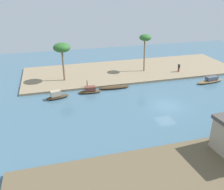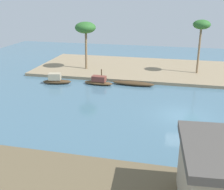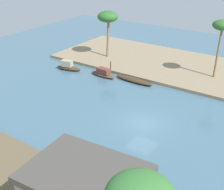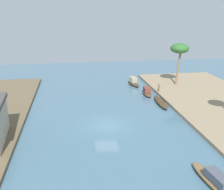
% 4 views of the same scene
% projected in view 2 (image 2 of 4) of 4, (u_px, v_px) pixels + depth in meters
% --- Properties ---
extents(river_water, '(72.05, 72.05, 0.00)m').
position_uv_depth(river_water, '(181.00, 116.00, 24.99)').
color(river_water, '#476B7F').
rests_on(river_water, ground).
extents(riverbank_left, '(41.14, 13.37, 0.37)m').
position_uv_depth(riverbank_left, '(180.00, 71.00, 39.09)').
color(riverbank_left, '#937F60').
rests_on(riverbank_left, ground).
extents(sampan_foreground, '(5.21, 1.26, 0.50)m').
position_uv_depth(sampan_foreground, '(133.00, 83.00, 33.34)').
color(sampan_foreground, '#47331E').
rests_on(sampan_foreground, river_water).
extents(sampan_downstream_large, '(3.70, 1.31, 1.10)m').
position_uv_depth(sampan_downstream_large, '(99.00, 81.00, 33.54)').
color(sampan_downstream_large, brown).
rests_on(sampan_downstream_large, river_water).
extents(sampan_near_left_bank, '(3.65, 1.73, 1.33)m').
position_uv_depth(sampan_near_left_bank, '(56.00, 80.00, 33.86)').
color(sampan_near_left_bank, '#47331E').
rests_on(sampan_near_left_bank, river_water).
extents(mooring_post, '(0.14, 0.14, 1.09)m').
position_uv_depth(mooring_post, '(101.00, 73.00, 35.07)').
color(mooring_post, '#4C3823').
rests_on(mooring_post, riverbank_left).
extents(palm_tree_left_near, '(2.24, 2.24, 7.01)m').
position_uv_depth(palm_tree_left_near, '(202.00, 26.00, 35.45)').
color(palm_tree_left_near, '#7F6647').
rests_on(palm_tree_left_near, riverbank_left).
extents(palm_tree_left_far, '(2.88, 2.88, 6.55)m').
position_uv_depth(palm_tree_left_far, '(85.00, 28.00, 37.85)').
color(palm_tree_left_far, '#7F6647').
rests_on(palm_tree_left_far, riverbank_left).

